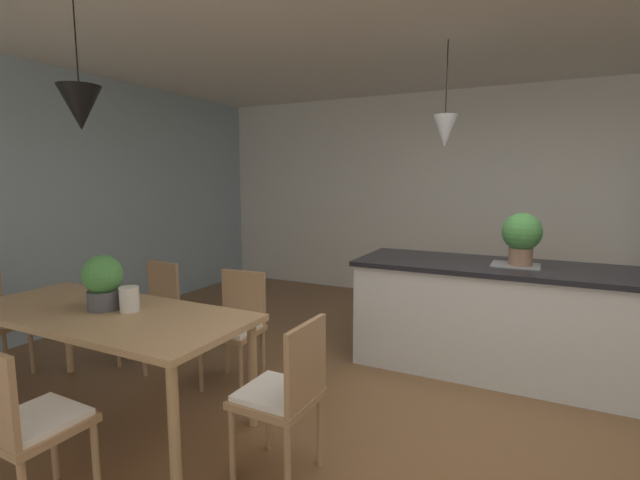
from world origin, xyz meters
The scene contains 14 objects.
ground_plane centered at (0.00, 0.00, -0.02)m, with size 10.00×8.40×0.04m, color brown.
wall_back_kitchen centered at (0.00, 3.26, 1.35)m, with size 10.00×0.12×2.70m, color white.
window_wall_left_glazing centered at (-4.06, 0.00, 1.35)m, with size 0.06×8.40×2.70m, color #9EB7C6.
dining_table centered at (-2.12, -0.87, 0.67)m, with size 1.99×0.85×0.73m.
chair_near_right centered at (-1.67, -1.66, 0.47)m, with size 0.41×0.41×0.87m.
chair_far_left centered at (-2.56, -0.07, 0.47)m, with size 0.44×0.44×0.87m.
chair_far_right centered at (-1.67, -0.07, 0.47)m, with size 0.44×0.44×0.87m.
chair_kitchen_end centered at (-0.75, -0.87, 0.47)m, with size 0.41×0.41×0.87m.
kitchen_island centered at (0.06, 1.08, 0.46)m, with size 2.18×0.85×0.91m.
pendant_over_table centered at (-2.07, -0.98, 2.00)m, with size 0.25×0.25×0.83m.
pendant_over_island_main centered at (-0.37, 1.08, 1.98)m, with size 0.20×0.20×0.85m.
potted_plant_on_island centered at (0.26, 1.08, 1.14)m, with size 0.30×0.30×0.42m.
potted_plant_on_table centered at (-2.15, -0.84, 0.93)m, with size 0.26×0.26×0.36m.
vase_on_dining_table centered at (-1.96, -0.80, 0.81)m, with size 0.12×0.12×0.16m.
Camera 1 is at (0.43, -2.80, 1.59)m, focal length 25.43 mm.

